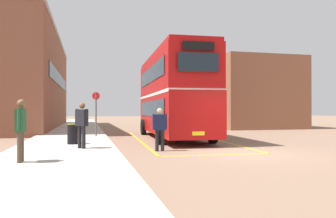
{
  "coord_description": "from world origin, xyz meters",
  "views": [
    {
      "loc": [
        -5.65,
        -11.15,
        1.58
      ],
      "look_at": [
        -0.71,
        8.79,
        1.68
      ],
      "focal_mm": 35.34,
      "sensor_mm": 36.0,
      "label": 1
    }
  ],
  "objects": [
    {
      "name": "pedestrian_waiting_near",
      "position": [
        -5.82,
        1.88,
        1.16
      ],
      "size": [
        0.5,
        0.51,
        1.75
      ],
      "color": "black",
      "rests_on": "sidewalk_left"
    },
    {
      "name": "bay_marking_yellow",
      "position": [
        -0.92,
        5.11,
        0.0
      ],
      "size": [
        4.82,
        12.61,
        0.01
      ],
      "color": "gold",
      "rests_on": "ground"
    },
    {
      "name": "litter_bin",
      "position": [
        -6.23,
        3.67,
        0.58
      ],
      "size": [
        0.47,
        0.47,
        0.88
      ],
      "color": "black",
      "rests_on": "sidewalk_left"
    },
    {
      "name": "pedestrian_waiting_far",
      "position": [
        -7.43,
        -1.21,
        1.17
      ],
      "size": [
        0.25,
        0.59,
        1.76
      ],
      "color": "#473828",
      "rests_on": "sidewalk_left"
    },
    {
      "name": "brick_building_left",
      "position": [
        -11.12,
        20.91,
        4.22
      ],
      "size": [
        6.17,
        23.12,
        8.44
      ],
      "color": "brown",
      "rests_on": "ground"
    },
    {
      "name": "depot_building_right",
      "position": [
        9.21,
        19.3,
        3.16
      ],
      "size": [
        7.49,
        12.38,
        6.32
      ],
      "color": "brown",
      "rests_on": "ground"
    },
    {
      "name": "sidewalk_left",
      "position": [
        -6.5,
        16.8,
        0.07
      ],
      "size": [
        4.0,
        57.6,
        0.14
      ],
      "primitive_type": "cube",
      "color": "#B2ADA3",
      "rests_on": "ground"
    },
    {
      "name": "pedestrian_boarding",
      "position": [
        -2.87,
        1.42,
        0.97
      ],
      "size": [
        0.56,
        0.28,
        1.68
      ],
      "color": "black",
      "rests_on": "ground"
    },
    {
      "name": "ground_plane",
      "position": [
        0.0,
        14.4,
        0.0
      ],
      "size": [
        135.6,
        135.6,
        0.0
      ],
      "primitive_type": "plane",
      "color": "#846651"
    },
    {
      "name": "double_decker_bus",
      "position": [
        -0.87,
        7.05,
        2.51
      ],
      "size": [
        3.22,
        10.52,
        4.75
      ],
      "color": "black",
      "rests_on": "ground"
    },
    {
      "name": "single_deck_bus",
      "position": [
        2.96,
        22.38,
        1.64
      ],
      "size": [
        3.47,
        9.8,
        3.02
      ],
      "color": "black",
      "rests_on": "ground"
    },
    {
      "name": "bus_stop_sign",
      "position": [
        -5.11,
        8.23,
        1.66
      ],
      "size": [
        0.44,
        0.08,
        2.5
      ],
      "color": "#4C4C51",
      "rests_on": "sidewalk_left"
    }
  ]
}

